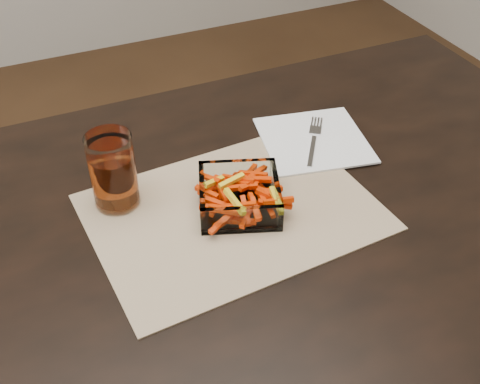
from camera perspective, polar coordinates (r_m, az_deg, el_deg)
name	(u,v)px	position (r m, az deg, el deg)	size (l,w,h in m)	color
dining_table	(188,283)	(0.99, -4.96, -8.57)	(1.60, 0.90, 0.75)	black
placemat	(233,212)	(0.98, -0.67, -1.90)	(0.45, 0.33, 0.00)	tan
glass_bowl	(239,197)	(0.97, -0.06, -0.50)	(0.16, 0.16, 0.05)	white
tumbler	(113,173)	(0.98, -11.92, 1.74)	(0.07, 0.07, 0.13)	white
napkin	(314,140)	(1.14, 7.01, 4.92)	(0.19, 0.19, 0.00)	white
fork	(314,139)	(1.14, 7.02, 5.00)	(0.11, 0.14, 0.00)	silver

